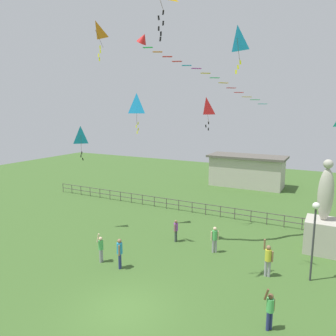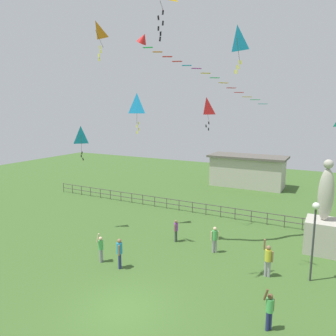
# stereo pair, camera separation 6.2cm
# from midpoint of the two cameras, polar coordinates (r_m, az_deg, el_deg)

# --- Properties ---
(ground_plane) EXTENTS (80.00, 80.00, 0.00)m
(ground_plane) POSITION_cam_midpoint_polar(r_m,az_deg,el_deg) (15.69, -7.88, -23.54)
(ground_plane) COLOR #3D6028
(statue_monument) EXTENTS (1.97, 1.97, 5.81)m
(statue_monument) POSITION_cam_midpoint_polar(r_m,az_deg,el_deg) (22.31, 25.61, -9.20)
(statue_monument) COLOR #B2AD9E
(statue_monument) RESTS_ON ground_plane
(lamppost) EXTENTS (0.36, 0.36, 4.19)m
(lamppost) POSITION_cam_midpoint_polar(r_m,az_deg,el_deg) (17.95, 24.40, -8.98)
(lamppost) COLOR #38383D
(lamppost) RESTS_ON ground_plane
(person_0) EXTENTS (0.28, 0.45, 1.49)m
(person_0) POSITION_cam_midpoint_polar(r_m,az_deg,el_deg) (21.90, 1.31, -10.76)
(person_0) COLOR #3F4C47
(person_0) RESTS_ON ground_plane
(person_1) EXTENTS (0.42, 0.34, 1.66)m
(person_1) POSITION_cam_midpoint_polar(r_m,az_deg,el_deg) (20.48, 8.16, -12.11)
(person_1) COLOR #99999E
(person_1) RESTS_ON ground_plane
(person_2) EXTENTS (0.42, 0.45, 1.85)m
(person_2) POSITION_cam_midpoint_polar(r_m,az_deg,el_deg) (14.52, 17.45, -22.61)
(person_2) COLOR navy
(person_2) RESTS_ON ground_plane
(person_3) EXTENTS (0.54, 0.32, 2.05)m
(person_3) POSITION_cam_midpoint_polar(r_m,az_deg,el_deg) (18.33, 17.16, -14.99)
(person_3) COLOR #99999E
(person_3) RESTS_ON ground_plane
(person_4) EXTENTS (0.32, 0.46, 1.72)m
(person_4) POSITION_cam_midpoint_polar(r_m,az_deg,el_deg) (18.62, -8.64, -14.37)
(person_4) COLOR navy
(person_4) RESTS_ON ground_plane
(person_5) EXTENTS (0.28, 0.48, 1.80)m
(person_5) POSITION_cam_midpoint_polar(r_m,az_deg,el_deg) (19.52, -11.87, -13.54)
(person_5) COLOR #99999E
(person_5) RESTS_ON ground_plane
(kite_1) EXTENTS (0.95, 0.78, 2.89)m
(kite_1) POSITION_cam_midpoint_polar(r_m,az_deg,el_deg) (23.72, -5.62, 11.08)
(kite_1) COLOR #198CD1
(kite_2) EXTENTS (0.83, 0.84, 2.44)m
(kite_2) POSITION_cam_midpoint_polar(r_m,az_deg,el_deg) (23.34, -15.22, 5.40)
(kite_2) COLOR #198CD1
(kite_3) EXTENTS (0.64, 1.02, 2.34)m
(kite_3) POSITION_cam_midpoint_polar(r_m,az_deg,el_deg) (23.37, 6.66, 10.70)
(kite_3) COLOR red
(kite_4) EXTENTS (0.80, 0.58, 2.22)m
(kite_4) POSITION_cam_midpoint_polar(r_m,az_deg,el_deg) (16.77, 11.99, 21.37)
(kite_4) COLOR #198CD1
(kite_5) EXTENTS (0.82, 0.85, 2.10)m
(kite_5) POSITION_cam_midpoint_polar(r_m,az_deg,el_deg) (20.06, -12.75, 22.46)
(kite_5) COLOR orange
(streamer_kite) EXTENTS (6.78, 5.13, 4.12)m
(streamer_kite) POSITION_cam_midpoint_polar(r_m,az_deg,el_deg) (20.16, -1.84, 20.55)
(streamer_kite) COLOR red
(waterfront_railing) EXTENTS (36.06, 0.06, 0.95)m
(waterfront_railing) POSITION_cam_midpoint_polar(r_m,az_deg,el_deg) (27.03, 9.19, -7.32)
(waterfront_railing) COLOR #4C4742
(waterfront_railing) RESTS_ON ground_plane
(pavilion_building) EXTENTS (8.64, 3.86, 3.59)m
(pavilion_building) POSITION_cam_midpoint_polar(r_m,az_deg,el_deg) (38.23, 13.69, -0.45)
(pavilion_building) COLOR #B7B2A3
(pavilion_building) RESTS_ON ground_plane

